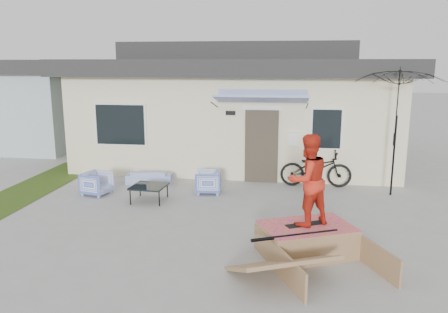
# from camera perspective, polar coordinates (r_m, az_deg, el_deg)

# --- Properties ---
(ground) EXTENTS (90.00, 90.00, 0.00)m
(ground) POSITION_cam_1_polar(r_m,az_deg,el_deg) (8.93, -3.63, -10.55)
(ground) COLOR #989795
(ground) RESTS_ON ground
(grass_strip) EXTENTS (1.40, 8.00, 0.01)m
(grass_strip) POSITION_cam_1_polar(r_m,az_deg,el_deg) (12.69, -25.35, -4.79)
(grass_strip) COLOR #2A4213
(grass_strip) RESTS_ON ground
(house) EXTENTS (10.80, 8.49, 4.10)m
(house) POSITION_cam_1_polar(r_m,az_deg,el_deg) (16.22, 2.12, 6.79)
(house) COLOR beige
(house) RESTS_ON ground
(neighbor_house) EXTENTS (8.60, 7.60, 3.50)m
(neighbor_house) POSITION_cam_1_polar(r_m,az_deg,el_deg) (21.88, -25.94, 6.55)
(neighbor_house) COLOR #A0B3BA
(neighbor_house) RESTS_ON ground
(loveseat) EXTENTS (1.34, 0.53, 0.51)m
(loveseat) POSITION_cam_1_polar(r_m,az_deg,el_deg) (12.96, -9.56, -2.29)
(loveseat) COLOR #3551B5
(loveseat) RESTS_ON ground
(armchair_left) EXTENTS (0.75, 0.78, 0.67)m
(armchair_left) POSITION_cam_1_polar(r_m,az_deg,el_deg) (12.14, -16.01, -3.19)
(armchair_left) COLOR #3551B5
(armchair_left) RESTS_ON ground
(armchair_right) EXTENTS (0.67, 0.71, 0.67)m
(armchair_right) POSITION_cam_1_polar(r_m,az_deg,el_deg) (11.83, -2.07, -3.11)
(armchair_right) COLOR #3551B5
(armchair_right) RESTS_ON ground
(coffee_table) EXTENTS (0.88, 0.88, 0.40)m
(coffee_table) POSITION_cam_1_polar(r_m,az_deg,el_deg) (11.33, -9.57, -4.66)
(coffee_table) COLOR black
(coffee_table) RESTS_ON ground
(bicycle) EXTENTS (1.98, 0.71, 1.26)m
(bicycle) POSITION_cam_1_polar(r_m,az_deg,el_deg) (12.62, 11.72, -1.02)
(bicycle) COLOR black
(bicycle) RESTS_ON ground
(patio_umbrella) EXTENTS (2.31, 2.15, 2.20)m
(patio_umbrella) POSITION_cam_1_polar(r_m,az_deg,el_deg) (12.15, 21.18, 3.30)
(patio_umbrella) COLOR black
(patio_umbrella) RESTS_ON ground
(skate_ramp) EXTENTS (2.33, 2.59, 0.53)m
(skate_ramp) POSITION_cam_1_polar(r_m,az_deg,el_deg) (8.33, 10.55, -10.47)
(skate_ramp) COLOR olive
(skate_ramp) RESTS_ON ground
(skateboard) EXTENTS (0.77, 0.53, 0.05)m
(skateboard) POSITION_cam_1_polar(r_m,az_deg,el_deg) (8.27, 10.46, -8.48)
(skateboard) COLOR black
(skateboard) RESTS_ON skate_ramp
(skater) EXTENTS (1.02, 0.97, 1.65)m
(skater) POSITION_cam_1_polar(r_m,az_deg,el_deg) (8.01, 10.70, -2.78)
(skater) COLOR red
(skater) RESTS_ON skateboard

